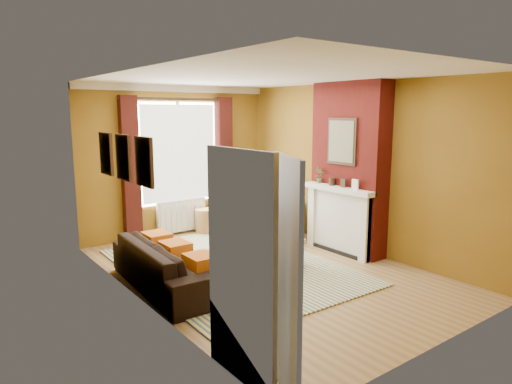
% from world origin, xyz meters
% --- Properties ---
extents(ground, '(5.50, 5.50, 0.00)m').
position_xyz_m(ground, '(0.00, 0.00, 0.00)').
color(ground, olive).
rests_on(ground, ground).
extents(room_walls, '(3.82, 5.54, 2.83)m').
position_xyz_m(room_walls, '(0.63, 0.28, 1.38)').
color(room_walls, brown).
rests_on(room_walls, ground).
extents(striped_rug, '(2.86, 3.90, 0.02)m').
position_xyz_m(striped_rug, '(-0.33, 0.46, 0.01)').
color(striped_rug, '#364A96').
rests_on(striped_rug, ground).
extents(sofa, '(0.94, 2.19, 0.63)m').
position_xyz_m(sofa, '(-1.42, 0.29, 0.31)').
color(sofa, black).
rests_on(sofa, ground).
extents(armchair, '(1.21, 1.15, 0.62)m').
position_xyz_m(armchair, '(1.30, 1.44, 0.31)').
color(armchair, black).
rests_on(armchair, ground).
extents(coffee_table, '(0.96, 1.38, 0.42)m').
position_xyz_m(coffee_table, '(0.17, 0.35, 0.37)').
color(coffee_table, tan).
rests_on(coffee_table, ground).
extents(wicker_stool, '(0.41, 0.41, 0.47)m').
position_xyz_m(wicker_stool, '(0.37, 2.40, 0.24)').
color(wicker_stool, '#A27346').
rests_on(wicker_stool, ground).
extents(floor_lamp, '(0.29, 0.29, 1.52)m').
position_xyz_m(floor_lamp, '(1.55, 2.25, 1.20)').
color(floor_lamp, black).
rests_on(floor_lamp, ground).
extents(book_a, '(0.28, 0.34, 0.03)m').
position_xyz_m(book_a, '(0.12, -0.02, 0.43)').
color(book_a, '#999999').
rests_on(book_a, coffee_table).
extents(book_b, '(0.33, 0.37, 0.02)m').
position_xyz_m(book_b, '(0.06, 0.66, 0.43)').
color(book_b, '#999999').
rests_on(book_b, coffee_table).
extents(mug, '(0.13, 0.13, 0.10)m').
position_xyz_m(mug, '(0.41, 0.34, 0.47)').
color(mug, '#999999').
rests_on(mug, coffee_table).
extents(tv_remote, '(0.14, 0.15, 0.02)m').
position_xyz_m(tv_remote, '(0.05, 0.35, 0.43)').
color(tv_remote, black).
rests_on(tv_remote, coffee_table).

